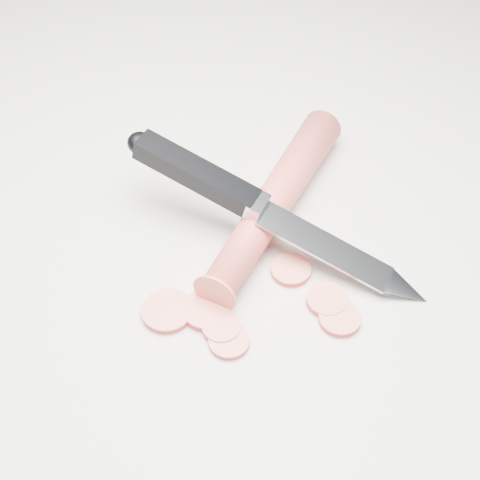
# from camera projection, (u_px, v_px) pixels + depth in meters

# --- Properties ---
(ground) EXTENTS (2.40, 2.40, 0.00)m
(ground) POSITION_uv_depth(u_px,v_px,m) (247.00, 268.00, 0.53)
(ground) COLOR beige
(ground) RESTS_ON ground
(carrot) EXTENTS (0.09, 0.22, 0.03)m
(carrot) POSITION_uv_depth(u_px,v_px,m) (275.00, 200.00, 0.56)
(carrot) COLOR #CB3F38
(carrot) RESTS_ON ground
(carrot_slice_0) EXTENTS (0.04, 0.04, 0.01)m
(carrot_slice_0) POSITION_uv_depth(u_px,v_px,m) (206.00, 310.00, 0.50)
(carrot_slice_0) COLOR #E26853
(carrot_slice_0) RESTS_ON ground
(carrot_slice_1) EXTENTS (0.03, 0.03, 0.01)m
(carrot_slice_1) POSITION_uv_depth(u_px,v_px,m) (229.00, 342.00, 0.48)
(carrot_slice_1) COLOR #E26853
(carrot_slice_1) RESTS_ON ground
(carrot_slice_2) EXTENTS (0.03, 0.03, 0.01)m
(carrot_slice_2) POSITION_uv_depth(u_px,v_px,m) (291.00, 270.00, 0.53)
(carrot_slice_2) COLOR #E26853
(carrot_slice_2) RESTS_ON ground
(carrot_slice_3) EXTENTS (0.03, 0.03, 0.01)m
(carrot_slice_3) POSITION_uv_depth(u_px,v_px,m) (340.00, 319.00, 0.50)
(carrot_slice_3) COLOR #E26853
(carrot_slice_3) RESTS_ON ground
(carrot_slice_4) EXTENTS (0.03, 0.03, 0.01)m
(carrot_slice_4) POSITION_uv_depth(u_px,v_px,m) (327.00, 300.00, 0.51)
(carrot_slice_4) COLOR #E26853
(carrot_slice_4) RESTS_ON ground
(carrot_slice_5) EXTENTS (0.04, 0.04, 0.01)m
(carrot_slice_5) POSITION_uv_depth(u_px,v_px,m) (167.00, 311.00, 0.50)
(carrot_slice_5) COLOR #E26853
(carrot_slice_5) RESTS_ON ground
(carrot_slice_6) EXTENTS (0.03, 0.03, 0.01)m
(carrot_slice_6) POSITION_uv_depth(u_px,v_px,m) (222.00, 328.00, 0.49)
(carrot_slice_6) COLOR #E26853
(carrot_slice_6) RESTS_ON ground
(kitchen_knife) EXTENTS (0.26, 0.09, 0.07)m
(kitchen_knife) POSITION_uv_depth(u_px,v_px,m) (274.00, 212.00, 0.52)
(kitchen_knife) COLOR silver
(kitchen_knife) RESTS_ON ground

